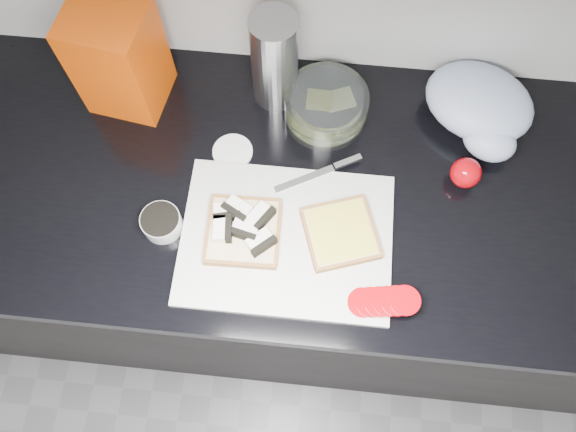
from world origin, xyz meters
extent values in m
cube|color=black|center=(0.00, 1.20, 0.43)|extent=(3.50, 0.60, 0.86)
cube|color=black|center=(0.00, 1.20, 0.88)|extent=(3.50, 0.64, 0.04)
cube|color=silver|center=(-0.07, 1.07, 0.91)|extent=(0.40, 0.30, 0.01)
cube|color=beige|center=(-0.15, 1.08, 0.92)|extent=(0.14, 0.14, 0.02)
cube|color=white|center=(-0.18, 1.11, 0.94)|extent=(0.05, 0.04, 0.02)
cube|color=black|center=(-0.18, 1.11, 0.94)|extent=(0.05, 0.02, 0.02)
cube|color=white|center=(-0.16, 1.12, 0.94)|extent=(0.05, 0.05, 0.02)
cube|color=black|center=(-0.16, 1.12, 0.94)|extent=(0.05, 0.03, 0.02)
cube|color=white|center=(-0.12, 1.11, 0.94)|extent=(0.05, 0.05, 0.02)
cube|color=black|center=(-0.12, 1.11, 0.94)|extent=(0.04, 0.05, 0.02)
cube|color=white|center=(-0.19, 1.07, 0.94)|extent=(0.03, 0.05, 0.02)
cube|color=black|center=(-0.19, 1.07, 0.94)|extent=(0.02, 0.05, 0.02)
cube|color=white|center=(-0.14, 1.08, 0.94)|extent=(0.05, 0.04, 0.02)
cube|color=black|center=(-0.14, 1.08, 0.94)|extent=(0.05, 0.02, 0.02)
cube|color=white|center=(-0.11, 1.05, 0.94)|extent=(0.05, 0.05, 0.02)
cube|color=black|center=(-0.11, 1.05, 0.94)|extent=(0.05, 0.04, 0.02)
cube|color=beige|center=(0.03, 1.09, 0.92)|extent=(0.16, 0.16, 0.02)
cube|color=yellow|center=(0.03, 1.09, 0.93)|extent=(0.14, 0.14, 0.00)
cylinder|color=#B1040B|center=(0.08, 0.96, 0.92)|extent=(0.08, 0.08, 0.01)
cylinder|color=#B1040B|center=(0.10, 0.97, 0.92)|extent=(0.07, 0.07, 0.01)
cylinder|color=#B1040B|center=(0.11, 0.97, 0.92)|extent=(0.07, 0.07, 0.01)
cylinder|color=#B1040B|center=(0.13, 0.97, 0.93)|extent=(0.06, 0.06, 0.01)
cylinder|color=#B1040B|center=(0.14, 0.97, 0.93)|extent=(0.06, 0.06, 0.01)
cylinder|color=#B1040B|center=(0.15, 0.97, 0.94)|extent=(0.06, 0.06, 0.01)
cube|color=silver|center=(-0.04, 1.20, 0.91)|extent=(0.12, 0.07, 0.00)
cube|color=silver|center=(0.04, 1.25, 0.92)|extent=(0.06, 0.04, 0.01)
cylinder|color=#A9AEAE|center=(-0.31, 1.08, 0.92)|extent=(0.08, 0.08, 0.04)
cylinder|color=black|center=(-0.31, 1.08, 0.93)|extent=(0.07, 0.07, 0.01)
cylinder|color=white|center=(-0.20, 1.25, 0.90)|extent=(0.09, 0.09, 0.01)
cylinder|color=silver|center=(-0.01, 1.36, 0.94)|extent=(0.17, 0.17, 0.07)
cube|color=yellow|center=(-0.03, 1.36, 0.93)|extent=(0.05, 0.04, 0.04)
cube|color=#FFFE98|center=(0.01, 1.37, 0.92)|extent=(0.07, 0.06, 0.01)
cube|color=#CB3303|center=(-0.43, 1.38, 1.02)|extent=(0.17, 0.16, 0.23)
cylinder|color=#A1A2A6|center=(-0.12, 1.40, 1.01)|extent=(0.09, 0.09, 0.22)
ellipsoid|color=#A2ADC7|center=(0.29, 1.39, 0.95)|extent=(0.28, 0.26, 0.10)
ellipsoid|color=#A2ADC7|center=(0.32, 1.31, 0.93)|extent=(0.14, 0.13, 0.07)
sphere|color=#B1040B|center=(0.27, 1.24, 0.93)|extent=(0.06, 0.06, 0.06)
camera|label=1|loc=(-0.03, 0.71, 1.91)|focal=35.00mm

